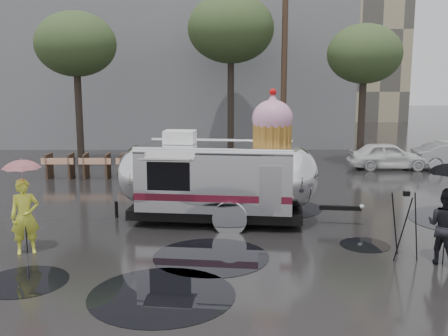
{
  "coord_description": "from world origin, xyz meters",
  "views": [
    {
      "loc": [
        -0.42,
        -11.11,
        4.2
      ],
      "look_at": [
        -0.37,
        3.59,
        1.56
      ],
      "focal_mm": 42.0,
      "sensor_mm": 36.0,
      "label": 1
    }
  ],
  "objects_px": {
    "person_left": "(25,217)",
    "tripod": "(405,218)",
    "airstream_trailer": "(220,175)",
    "person_right": "(445,226)"
  },
  "relations": [
    {
      "from": "airstream_trailer",
      "to": "person_right",
      "type": "relative_size",
      "value": 4.15
    },
    {
      "from": "airstream_trailer",
      "to": "person_left",
      "type": "relative_size",
      "value": 4.02
    },
    {
      "from": "person_left",
      "to": "person_right",
      "type": "distance_m",
      "value": 9.63
    },
    {
      "from": "person_right",
      "to": "tripod",
      "type": "relative_size",
      "value": 1.08
    },
    {
      "from": "airstream_trailer",
      "to": "tripod",
      "type": "xyz_separation_m",
      "value": [
        4.23,
        -3.16,
        -0.4
      ]
    },
    {
      "from": "airstream_trailer",
      "to": "tripod",
      "type": "bearing_deg",
      "value": -29.85
    },
    {
      "from": "person_left",
      "to": "tripod",
      "type": "bearing_deg",
      "value": -24.43
    },
    {
      "from": "person_left",
      "to": "tripod",
      "type": "relative_size",
      "value": 1.12
    },
    {
      "from": "airstream_trailer",
      "to": "person_right",
      "type": "height_order",
      "value": "airstream_trailer"
    },
    {
      "from": "person_right",
      "to": "tripod",
      "type": "height_order",
      "value": "person_right"
    }
  ]
}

